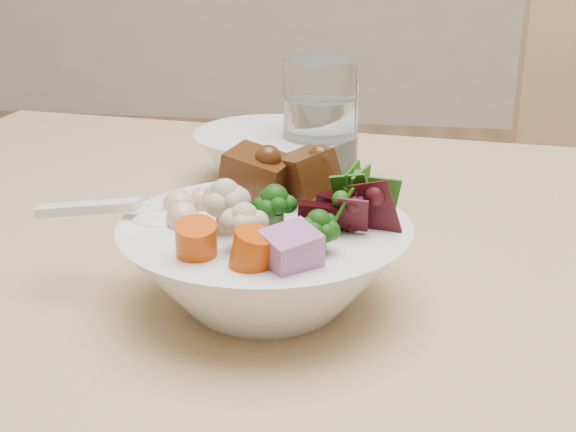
{
  "coord_description": "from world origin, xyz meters",
  "views": [
    {
      "loc": [
        -0.14,
        -0.76,
        0.96
      ],
      "look_at": [
        -0.23,
        -0.2,
        0.74
      ],
      "focal_mm": 50.0,
      "sensor_mm": 36.0,
      "label": 1
    }
  ],
  "objects": [
    {
      "name": "water_glass",
      "position": [
        -0.23,
        0.06,
        0.74
      ],
      "size": [
        0.08,
        0.08,
        0.14
      ],
      "color": "white",
      "rests_on": "dining_table"
    },
    {
      "name": "dining_table",
      "position": [
        -0.05,
        -0.13,
        0.61
      ],
      "size": [
        1.52,
        0.96,
        0.68
      ],
      "rotation": [
        0.0,
        0.0,
        -0.11
      ],
      "color": "tan",
      "rests_on": "ground"
    },
    {
      "name": "side_bowl",
      "position": [
        -0.29,
        0.07,
        0.7
      ],
      "size": [
        0.17,
        0.17,
        0.06
      ],
      "primitive_type": null,
      "color": "white",
      "rests_on": "dining_table"
    },
    {
      "name": "soup_spoon",
      "position": [
        -0.34,
        -0.22,
        0.74
      ],
      "size": [
        0.13,
        0.04,
        0.02
      ],
      "rotation": [
        0.0,
        0.0,
        -0.11
      ],
      "color": "white",
      "rests_on": "food_bowl"
    },
    {
      "name": "food_bowl",
      "position": [
        -0.24,
        -0.22,
        0.71
      ],
      "size": [
        0.22,
        0.22,
        0.12
      ],
      "color": "white",
      "rests_on": "dining_table"
    }
  ]
}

